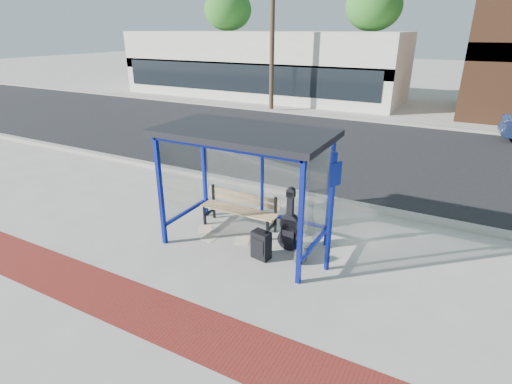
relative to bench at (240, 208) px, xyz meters
The scene contains 19 objects.
ground 0.91m from the bench, 52.64° to the right, with size 120.00×120.00×0.00m, color #B2ADA0.
brick_paver_strip 3.28m from the bench, 81.73° to the right, with size 60.00×1.00×0.01m, color maroon.
curb_near 2.37m from the bench, 78.47° to the left, with size 60.00×0.25×0.12m, color gray.
street_asphalt 7.42m from the bench, 86.38° to the left, with size 60.00×10.00×0.00m, color black.
curb_far 12.50m from the bench, 87.86° to the left, with size 60.00×0.25×0.12m, color gray.
far_sidewalk 14.40m from the bench, 88.14° to the left, with size 60.00×4.00×0.01m, color #B2ADA0.
bus_shelter 1.75m from the bench, 49.19° to the right, with size 3.30×1.80×2.42m.
storefront_white 19.42m from the bench, 116.16° to the left, with size 18.00×6.04×4.00m.
tree_left 25.79m from the bench, 122.32° to the left, with size 3.60×3.60×7.03m.
tree_mid 22.10m from the bench, 96.75° to the left, with size 3.60×3.60×7.03m.
utility_pole_west 14.40m from the bench, 113.40° to the left, with size 1.60×0.24×8.00m.
bench is the anchor object (origin of this frame).
guitar_bag 1.41m from the bench, 15.60° to the right, with size 0.47×0.17×1.26m.
suitcase 1.41m from the bench, 43.17° to the right, with size 0.39×0.29×0.62m.
backpack 1.94m from the bench, 23.30° to the right, with size 0.34×0.32×0.34m.
sign_post 2.52m from the bench, 17.65° to the right, with size 0.15×0.27×2.27m.
newspaper_a 0.92m from the bench, 143.12° to the right, with size 0.40×0.31×0.01m, color white.
newspaper_b 0.81m from the bench, 56.28° to the right, with size 0.36×0.29×0.01m, color white.
newspaper_c 0.93m from the bench, 114.24° to the right, with size 0.40×0.31×0.01m, color white.
Camera 1 is at (3.65, -6.31, 4.15)m, focal length 28.00 mm.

